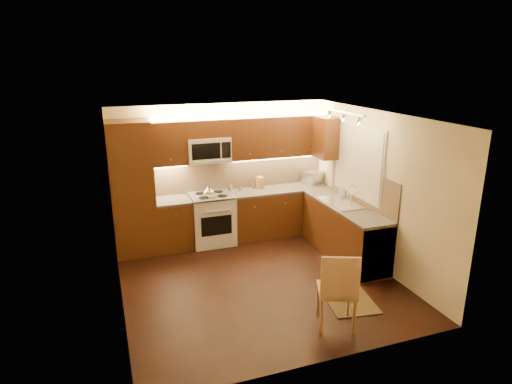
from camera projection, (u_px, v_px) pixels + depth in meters
name	position (u px, v px, depth m)	size (l,w,h in m)	color
floor	(259.00, 281.00, 6.72)	(4.00, 4.00, 0.01)	black
ceiling	(259.00, 117.00, 5.99)	(4.00, 4.00, 0.01)	beige
wall_back	(222.00, 171.00, 8.16)	(4.00, 0.01, 2.50)	beige
wall_front	(325.00, 261.00, 4.56)	(4.00, 0.01, 2.50)	beige
wall_left	(115.00, 220.00, 5.71)	(0.01, 4.00, 2.50)	beige
wall_right	(377.00, 190.00, 7.00)	(0.01, 4.00, 2.50)	beige
pantry	(132.00, 189.00, 7.39)	(0.70, 0.60, 2.30)	#47280F
base_cab_back_left	(174.00, 225.00, 7.81)	(0.62, 0.60, 0.86)	#47280F
counter_back_left	(173.00, 201.00, 7.68)	(0.62, 0.60, 0.04)	#3D3A38
base_cab_back_right	(279.00, 212.00, 8.46)	(1.92, 0.60, 0.86)	#47280F
counter_back_right	(280.00, 189.00, 8.33)	(1.92, 0.60, 0.04)	#3D3A38
base_cab_right	(344.00, 231.00, 7.50)	(0.60, 2.00, 0.86)	#47280F
counter_right	(346.00, 206.00, 7.37)	(0.60, 2.00, 0.04)	#3D3A38
dishwasher	(367.00, 247.00, 6.87)	(0.58, 0.60, 0.84)	silver
backsplash_back	(240.00, 173.00, 8.28)	(3.30, 0.02, 0.60)	tan
backsplash_right	(362.00, 187.00, 7.37)	(0.02, 2.00, 0.60)	tan
upper_cab_back_left	(168.00, 143.00, 7.50)	(0.62, 0.35, 0.75)	#47280F
upper_cab_back_right	(278.00, 136.00, 8.16)	(1.92, 0.35, 0.75)	#47280F
upper_cab_bridge	(207.00, 128.00, 7.66)	(0.76, 0.35, 0.31)	#47280F
upper_cab_right_corner	(327.00, 138.00, 8.02)	(0.35, 0.50, 0.75)	#47280F
stove	(212.00, 219.00, 8.00)	(0.76, 0.65, 0.92)	silver
microwave	(208.00, 149.00, 7.76)	(0.76, 0.38, 0.44)	silver
window_frame	(359.00, 161.00, 7.39)	(0.03, 1.44, 1.24)	silver
window_blinds	(358.00, 162.00, 7.38)	(0.02, 1.36, 1.16)	silver
sink	(342.00, 199.00, 7.48)	(0.52, 0.86, 0.15)	silver
faucet	(351.00, 193.00, 7.52)	(0.20, 0.04, 0.30)	silver
track_light_bar	(344.00, 112.00, 6.87)	(0.04, 1.20, 0.03)	silver
kettle	(209.00, 192.00, 7.68)	(0.19, 0.19, 0.22)	silver
toaster_oven	(314.00, 177.00, 8.65)	(0.42, 0.31, 0.25)	silver
knife_block	(260.00, 183.00, 8.31)	(0.10, 0.16, 0.22)	#A76E4B
spice_jar_a	(232.00, 187.00, 8.24)	(0.04, 0.04, 0.10)	silver
spice_jar_b	(253.00, 186.00, 8.31)	(0.05, 0.05, 0.10)	brown
spice_jar_c	(231.00, 187.00, 8.24)	(0.04, 0.04, 0.09)	silver
spice_jar_d	(240.00, 188.00, 8.16)	(0.04, 0.04, 0.10)	brown
soap_bottle	(343.00, 190.00, 7.90)	(0.08, 0.08, 0.18)	white
rug	(347.00, 298.00, 6.23)	(0.64, 0.95, 0.01)	black
dining_chair	(337.00, 288.00, 5.46)	(0.46, 0.46, 1.05)	#A76E4B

